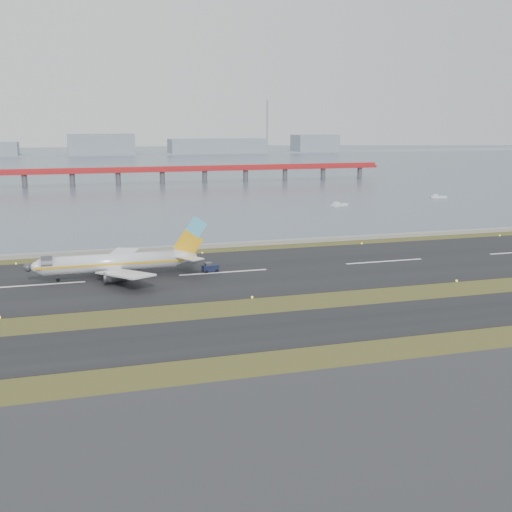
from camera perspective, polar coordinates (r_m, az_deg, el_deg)
The scene contains 12 objects.
ground at distance 115.64m, azimuth 0.71°, elevation -4.74°, with size 1000.00×1000.00×0.00m, color #384117.
apron_strip at distance 69.01m, azimuth 15.26°, elevation -16.98°, with size 1000.00×50.00×0.10m, color #2E2E31.
taxiway_strip at distance 104.76m, azimuth 2.70°, elevation -6.48°, with size 1000.00×18.00×0.10m, color black.
runway_strip at distance 143.58m, azimuth -2.90°, elevation -1.48°, with size 1000.00×45.00×0.10m, color black.
seawall at distance 172.13m, azimuth -5.32°, elevation 0.85°, with size 1000.00×2.50×1.00m, color gray.
bay_water at distance 567.68m, azimuth -13.58°, elevation 8.04°, with size 1400.00×800.00×1.30m, color #4D5B6E.
red_pier at distance 360.64m, azimuth -8.35°, elevation 7.51°, with size 260.00×5.00×10.20m.
far_shoreline at distance 727.76m, azimuth -13.30°, elevation 9.26°, with size 1400.00×80.00×60.50m.
airliner at distance 140.97m, azimuth -12.19°, elevation -0.56°, with size 38.52×32.89×12.80m.
pushback_tug at distance 143.93m, azimuth -4.11°, elevation -1.03°, with size 3.70×2.38×2.26m.
workboat_near at distance 261.92m, azimuth 7.37°, elevation 4.53°, with size 8.09×4.76×1.87m.
workboat_far at distance 300.28m, azimuth 15.87°, elevation 5.08°, with size 7.54×3.88×1.75m.
Camera 1 is at (-33.53, -105.75, 32.66)m, focal length 45.00 mm.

